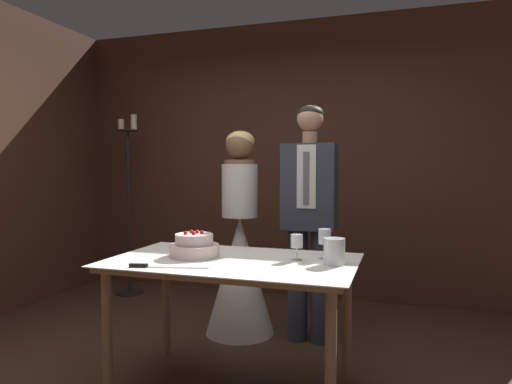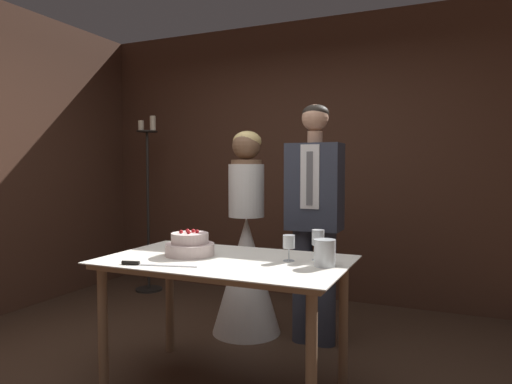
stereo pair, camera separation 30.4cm
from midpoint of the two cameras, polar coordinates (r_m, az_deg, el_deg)
name	(u,v)px [view 2 (the right image)]	position (r m, az deg, el deg)	size (l,w,h in m)	color
wall_back	(309,160)	(4.66, 8.46, 3.99)	(4.83, 0.12, 2.77)	#472B1E
cake_table	(226,273)	(2.70, -0.55, -10.19)	(1.42, 0.85, 0.77)	#8E6B4C
tiered_cake	(190,245)	(2.79, -5.17, -6.70)	(0.30, 0.30, 0.16)	beige
cake_knife	(145,264)	(2.55, -10.43, -8.86)	(0.42, 0.13, 0.02)	silver
wine_glass_near	(289,243)	(2.62, 7.48, -6.39)	(0.07, 0.07, 0.15)	silver
wine_glass_middle	(318,238)	(2.66, 11.04, -5.74)	(0.07, 0.07, 0.18)	silver
hurricane_candle	(325,253)	(2.53, 12.05, -7.55)	(0.12, 0.12, 0.15)	silver
bride	(246,258)	(3.62, 1.22, -8.28)	(0.54, 0.54, 1.59)	white
groom	(314,213)	(3.40, 9.87, -2.61)	(0.39, 0.25, 1.76)	#333847
candle_stand	(148,210)	(4.91, -11.62, -2.27)	(0.28, 0.28, 1.84)	black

